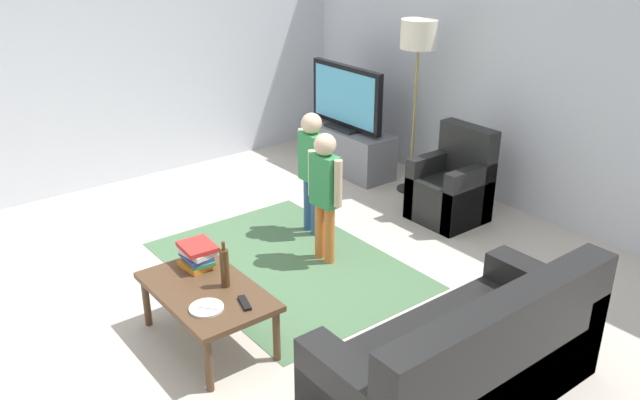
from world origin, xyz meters
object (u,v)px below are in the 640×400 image
(tv_stand, at_px, (347,150))
(armchair, at_px, (453,189))
(plate, at_px, (206,308))
(tv_remote, at_px, (245,303))
(child_center, at_px, (325,186))
(floor_lamp, at_px, (418,44))
(bottle, at_px, (225,268))
(book_stack, at_px, (197,255))
(tv, at_px, (346,98))
(child_near_tv, at_px, (312,163))
(coffee_table, at_px, (207,295))
(couch, at_px, (469,365))

(tv_stand, relative_size, armchair, 1.33)
(plate, bearing_deg, tv_remote, 65.62)
(child_center, xyz_separation_m, tv_remote, (0.76, -1.25, -0.25))
(plate, bearing_deg, floor_lamp, 112.76)
(bottle, bearing_deg, armchair, 98.35)
(tv_remote, bearing_deg, bottle, -168.21)
(book_stack, bearing_deg, tv_stand, 121.10)
(tv, xyz_separation_m, armchair, (1.63, -0.02, -0.55))
(child_near_tv, height_order, child_center, child_near_tv)
(armchair, height_order, child_center, child_center)
(coffee_table, bearing_deg, child_center, 107.99)
(tv, height_order, couch, tv)
(armchair, bearing_deg, child_center, -93.35)
(book_stack, relative_size, bottle, 0.85)
(tv, relative_size, couch, 0.61)
(plate, bearing_deg, book_stack, 156.92)
(couch, height_order, bottle, couch)
(tv, height_order, plate, tv)
(coffee_table, distance_m, book_stack, 0.35)
(tv, xyz_separation_m, plate, (2.20, -2.98, -0.42))
(couch, bearing_deg, tv, 150.55)
(couch, height_order, plate, couch)
(floor_lamp, xyz_separation_m, tv_remote, (1.42, -2.93, -1.11))
(tv, distance_m, floor_lamp, 1.13)
(child_center, bearing_deg, bottle, -68.33)
(armchair, distance_m, tv_remote, 2.82)
(armchair, relative_size, bottle, 2.72)
(tv_stand, distance_m, plate, 3.72)
(child_near_tv, xyz_separation_m, coffee_table, (0.93, -1.59, -0.31))
(armchair, relative_size, child_near_tv, 0.79)
(armchair, distance_m, floor_lamp, 1.47)
(floor_lamp, bearing_deg, tv_remote, -64.13)
(bottle, bearing_deg, tv, 126.56)
(tv_stand, xyz_separation_m, floor_lamp, (0.88, 0.15, 1.30))
(tv, bearing_deg, tv_remote, -50.17)
(armchair, bearing_deg, plate, -79.11)
(tv_stand, xyz_separation_m, bottle, (2.03, -2.76, 0.32))
(coffee_table, bearing_deg, book_stack, 161.18)
(book_stack, height_order, plate, book_stack)
(floor_lamp, distance_m, plate, 3.59)
(couch, relative_size, child_near_tv, 1.58)
(child_near_tv, bearing_deg, couch, -15.94)
(tv, xyz_separation_m, child_center, (1.54, -1.51, -0.17))
(tv_stand, relative_size, coffee_table, 1.20)
(child_near_tv, bearing_deg, plate, -56.01)
(couch, height_order, armchair, armchair)
(floor_lamp, bearing_deg, child_center, -68.48)
(bottle, relative_size, tv_remote, 1.95)
(tv, distance_m, bottle, 3.42)
(coffee_table, xyz_separation_m, book_stack, (-0.31, 0.10, 0.14))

